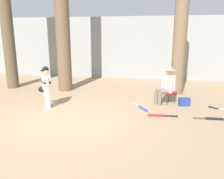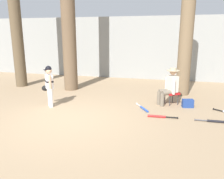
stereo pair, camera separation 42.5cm
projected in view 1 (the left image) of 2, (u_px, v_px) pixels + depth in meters
ground_plane at (69, 121)px, 5.95m from camera, size 60.00×60.00×0.00m
concrete_back_wall at (112, 48)px, 11.70m from camera, size 18.00×0.36×3.10m
tree_near_player at (62, 21)px, 8.63m from camera, size 0.93×0.93×6.46m
tree_behind_spectator at (179, 43)px, 8.37m from camera, size 0.72×0.72×4.51m
young_ballplayer at (46, 85)px, 6.88m from camera, size 0.54×0.48×1.31m
folding_stool at (168, 92)px, 7.45m from camera, size 0.55×0.55×0.41m
seated_spectator at (166, 85)px, 7.35m from camera, size 0.66×0.58×1.20m
handbag_beside_stool at (184, 102)px, 7.22m from camera, size 0.37×0.25×0.26m
tree_far_left at (7, 22)px, 9.09m from camera, size 0.70×0.70×6.16m
bat_red_barrel at (159, 115)px, 6.30m from camera, size 0.83×0.10×0.07m
bat_black_composite at (212, 119)px, 6.06m from camera, size 0.77×0.08×0.07m
bat_blue_youth at (142, 108)px, 6.95m from camera, size 0.48×0.73×0.07m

